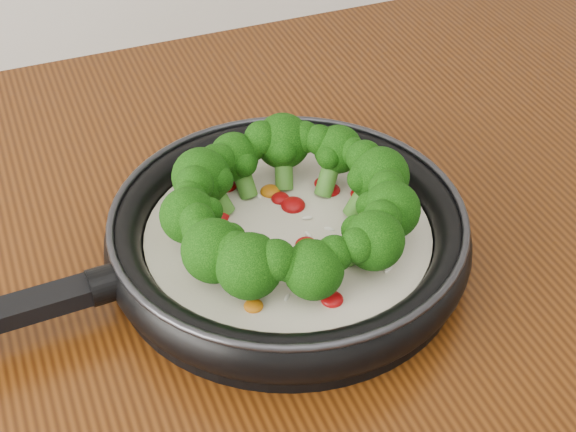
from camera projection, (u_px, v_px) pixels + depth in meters
name	position (u px, v px, depth m)	size (l,w,h in m)	color
skillet	(285.00, 230.00, 0.74)	(0.50, 0.33, 0.09)	black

